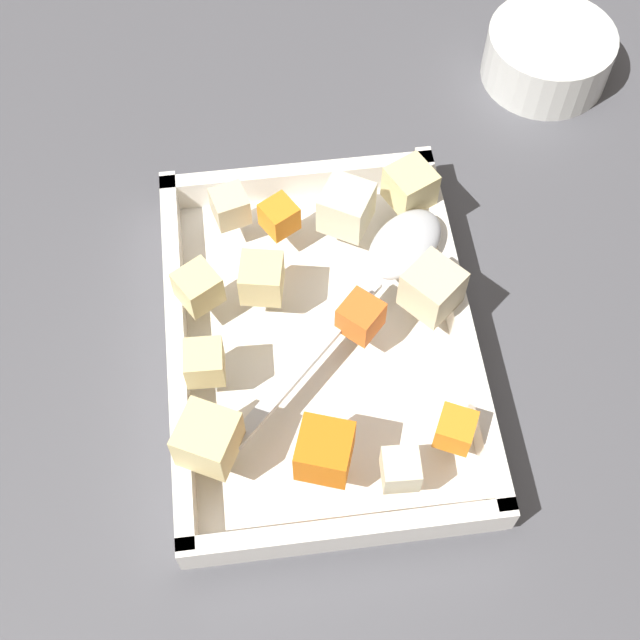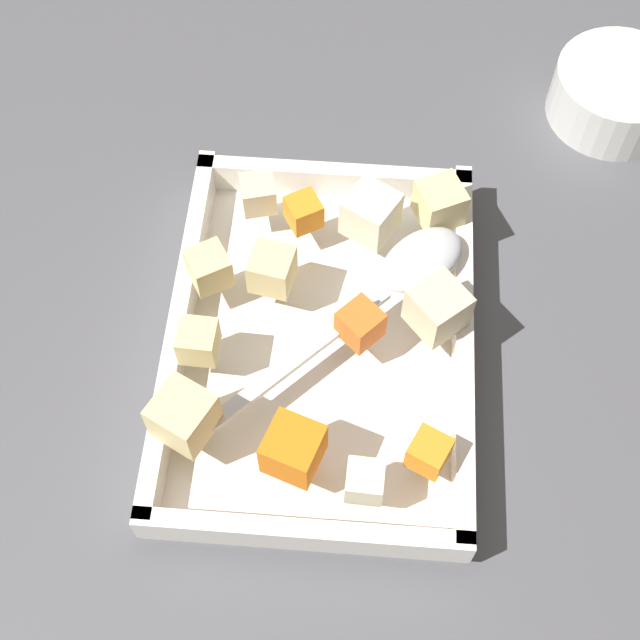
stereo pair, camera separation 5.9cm
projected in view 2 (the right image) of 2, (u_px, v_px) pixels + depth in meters
ground_plane at (295, 350)px, 0.64m from camera, size 4.00×4.00×0.00m
baking_dish at (320, 348)px, 0.62m from camera, size 0.29×0.21×0.04m
carrot_chunk_mid_right at (293, 449)px, 0.54m from camera, size 0.04×0.04×0.03m
carrot_chunk_corner_nw at (308, 212)px, 0.63m from camera, size 0.03×0.03×0.02m
carrot_chunk_far_left at (360, 324)px, 0.58m from camera, size 0.04×0.04×0.02m
carrot_chunk_near_left at (429, 452)px, 0.54m from camera, size 0.03×0.03×0.02m
potato_chunk_corner_sw at (272, 269)px, 0.60m from camera, size 0.03×0.03×0.03m
potato_chunk_heap_side at (365, 481)px, 0.53m from camera, size 0.02×0.02×0.02m
potato_chunk_center at (440, 203)px, 0.63m from camera, size 0.04×0.04×0.03m
potato_chunk_corner_se at (258, 194)px, 0.64m from camera, size 0.03×0.03×0.02m
potato_chunk_under_handle at (198, 341)px, 0.58m from camera, size 0.03×0.03×0.02m
potato_chunk_corner_ne at (209, 268)px, 0.61m from camera, size 0.04×0.04×0.03m
potato_chunk_back_center at (184, 416)px, 0.55m from camera, size 0.05×0.05×0.03m
potato_chunk_far_right at (371, 214)px, 0.62m from camera, size 0.05×0.05×0.03m
potato_chunk_front_center at (438, 308)px, 0.59m from camera, size 0.05×0.05×0.03m
serving_spoon at (407, 271)px, 0.61m from camera, size 0.18×0.17×0.02m
small_prep_bowl at (617, 94)px, 0.73m from camera, size 0.11×0.11×0.05m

